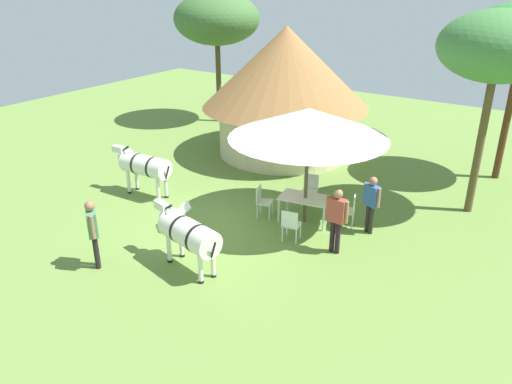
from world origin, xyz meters
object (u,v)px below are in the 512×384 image
at_px(acacia_tree_left_background, 217,19).
at_px(guest_behind_table, 371,200).
at_px(patio_chair_near_lawn, 291,223).
at_px(patio_chair_east_end, 311,187).
at_px(patio_chair_west_end, 350,209).
at_px(zebra_by_umbrella, 144,166).
at_px(patio_chair_near_hut, 262,199).
at_px(zebra_nearest_camera, 188,233).
at_px(standing_watcher, 93,228).
at_px(acacia_tree_far_lawn, 498,47).
at_px(striped_lounge_chair, 176,219).
at_px(patio_dining_table, 305,200).
at_px(shade_umbrella, 309,123).
at_px(guest_beside_umbrella, 337,215).
at_px(thatched_hut, 286,86).

bearing_deg(acacia_tree_left_background, guest_behind_table, -32.94).
xyz_separation_m(patio_chair_near_lawn, patio_chair_east_end, (-0.69, 2.39, 0.00)).
height_order(patio_chair_west_end, zebra_by_umbrella, zebra_by_umbrella).
height_order(patio_chair_near_hut, zebra_nearest_camera, zebra_nearest_camera).
distance_m(standing_watcher, zebra_by_umbrella, 4.22).
bearing_deg(acacia_tree_far_lawn, acacia_tree_left_background, 163.15).
relative_size(patio_chair_near_hut, acacia_tree_left_background, 0.16).
bearing_deg(acacia_tree_left_background, acacia_tree_far_lawn, -16.85).
relative_size(standing_watcher, striped_lounge_chair, 1.82).
bearing_deg(striped_lounge_chair, patio_chair_near_hut, -92.62).
bearing_deg(patio_chair_east_end, patio_dining_table, 90.00).
bearing_deg(patio_dining_table, acacia_tree_left_background, 140.33).
xyz_separation_m(patio_chair_west_end, striped_lounge_chair, (-3.95, -2.74, -0.26)).
distance_m(patio_chair_east_end, standing_watcher, 6.55).
relative_size(patio_chair_near_lawn, acacia_tree_left_background, 0.16).
xyz_separation_m(shade_umbrella, zebra_by_umbrella, (-5.04, -1.18, -1.87)).
xyz_separation_m(patio_chair_west_end, acacia_tree_left_background, (-9.55, 6.51, 4.07)).
xyz_separation_m(patio_chair_east_end, guest_beside_umbrella, (1.89, -2.25, 0.52)).
distance_m(patio_dining_table, zebra_nearest_camera, 3.86).
bearing_deg(zebra_nearest_camera, acacia_tree_left_background, 47.18).
height_order(patio_chair_near_hut, guest_beside_umbrella, guest_beside_umbrella).
distance_m(patio_chair_west_end, standing_watcher, 6.74).
bearing_deg(guest_behind_table, patio_chair_west_end, 18.76).
bearing_deg(patio_chair_near_hut, guest_behind_table, 86.35).
distance_m(patio_chair_east_end, striped_lounge_chair, 4.19).
bearing_deg(patio_chair_east_end, patio_chair_near_lawn, 85.20).
bearing_deg(shade_umbrella, zebra_by_umbrella, -166.78).
distance_m(patio_chair_west_end, guest_beside_umbrella, 1.65).
distance_m(patio_chair_west_end, acacia_tree_far_lawn, 5.66).
bearing_deg(zebra_nearest_camera, shade_umbrella, -3.66).
height_order(patio_dining_table, patio_chair_east_end, patio_chair_east_end).
relative_size(patio_dining_table, patio_chair_near_lawn, 1.72).
distance_m(patio_chair_near_lawn, acacia_tree_left_background, 12.57).
bearing_deg(patio_chair_east_end, patio_chair_west_end, 135.00).
xyz_separation_m(patio_chair_near_lawn, patio_chair_near_hut, (-1.43, 0.83, 0.00)).
relative_size(patio_chair_near_lawn, striped_lounge_chair, 0.95).
height_order(patio_chair_near_hut, acacia_tree_far_lawn, acacia_tree_far_lawn).
height_order(zebra_by_umbrella, acacia_tree_left_background, acacia_tree_left_background).
relative_size(standing_watcher, zebra_nearest_camera, 0.76).
bearing_deg(acacia_tree_left_background, guest_beside_umbrella, -39.29).
height_order(standing_watcher, acacia_tree_far_lawn, acacia_tree_far_lawn).
height_order(acacia_tree_far_lawn, acacia_tree_left_background, acacia_tree_left_background).
height_order(shade_umbrella, patio_chair_east_end, shade_umbrella).
bearing_deg(guest_behind_table, thatched_hut, -14.55).
height_order(patio_dining_table, patio_chair_west_end, patio_chair_west_end).
relative_size(guest_beside_umbrella, striped_lounge_chair, 1.83).
bearing_deg(guest_beside_umbrella, patio_chair_west_end, 104.95).
xyz_separation_m(patio_dining_table, patio_chair_east_end, (-0.45, 1.16, -0.13)).
xyz_separation_m(shade_umbrella, patio_chair_near_hut, (-1.18, -0.39, -2.34)).
bearing_deg(patio_chair_west_end, guest_behind_table, -117.30).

